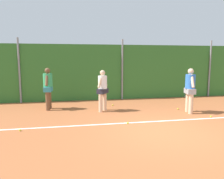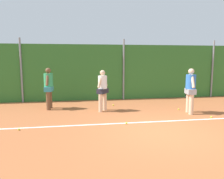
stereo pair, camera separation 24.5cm
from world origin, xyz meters
The scene contains 14 objects.
ground_plane centered at (0.00, 1.74, 0.00)m, with size 28.95×28.95×0.00m, color #A85B33.
hedge_fence_backdrop centered at (0.00, 5.92, 1.53)m, with size 18.82×0.25×3.05m, color #33702D.
fence_post_left centered at (-5.43, 5.75, 1.67)m, with size 0.10×0.10×3.35m, color gray.
fence_post_center centered at (0.00, 5.75, 1.67)m, with size 0.10×0.10×3.35m, color gray.
fence_post_right centered at (5.43, 5.75, 1.67)m, with size 0.10×0.10×3.35m, color gray.
court_baseline_paint centered at (0.00, 1.13, 0.00)m, with size 13.75×0.10×0.01m, color white.
player_foreground_near centered at (2.06, 2.12, 1.06)m, with size 0.41×0.85×1.89m.
player_midcourt centered at (-1.50, 3.12, 1.01)m, with size 0.57×0.62×1.80m.
player_backcourt_far centered at (-3.86, 3.89, 1.06)m, with size 0.40×0.79×1.88m.
tennis_ball_0 centered at (-4.50, 0.91, 0.03)m, with size 0.07×0.07×0.07m, color #CCDB33.
tennis_ball_1 centered at (-0.92, 1.03, 0.03)m, with size 0.07×0.07×0.07m, color #CCDB33.
tennis_ball_3 centered at (1.89, 2.75, 0.03)m, with size 0.07×0.07×0.07m, color #CCDB33.
tennis_ball_4 centered at (2.52, 1.27, 0.03)m, with size 0.07×0.07×0.07m, color #CCDB33.
tennis_ball_5 centered at (-0.86, 4.12, 0.03)m, with size 0.07×0.07×0.07m, color #CCDB33.
Camera 2 is at (-2.65, -6.39, 2.29)m, focal length 35.60 mm.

